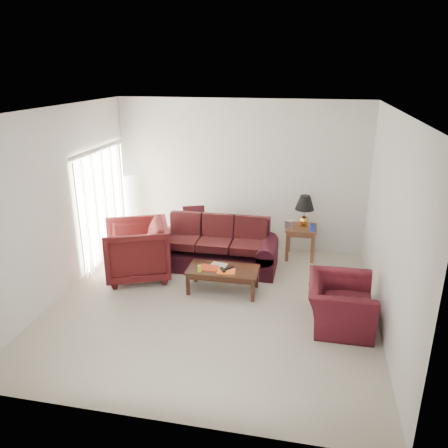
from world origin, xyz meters
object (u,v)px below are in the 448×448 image
(floor_lamp, at_px, (131,210))
(coffee_table, at_px, (223,280))
(sofa, at_px, (216,245))
(armchair_right, at_px, (340,304))
(end_table, at_px, (300,242))
(armchair_left, at_px, (137,250))

(floor_lamp, relative_size, coffee_table, 1.25)
(sofa, relative_size, floor_lamp, 1.53)
(sofa, relative_size, coffee_table, 1.91)
(sofa, xyz_separation_m, armchair_right, (2.17, -1.54, -0.11))
(end_table, relative_size, armchair_left, 0.57)
(end_table, relative_size, armchair_right, 0.60)
(end_table, distance_m, armchair_left, 3.16)
(end_table, bearing_deg, armchair_right, -74.44)
(sofa, bearing_deg, armchair_left, -158.66)
(sofa, height_order, coffee_table, sofa)
(armchair_right, bearing_deg, end_table, 15.84)
(armchair_left, distance_m, armchair_right, 3.58)
(floor_lamp, height_order, armchair_left, floor_lamp)
(floor_lamp, relative_size, armchair_left, 1.32)
(floor_lamp, xyz_separation_m, armchair_left, (0.73, -1.51, -0.23))
(armchair_left, bearing_deg, end_table, 94.12)
(sofa, distance_m, armchair_left, 1.44)
(armchair_left, relative_size, coffee_table, 0.95)
(end_table, relative_size, coffee_table, 0.54)
(armchair_left, xyz_separation_m, coffee_table, (1.61, -0.24, -0.30))
(armchair_left, relative_size, armchair_right, 1.05)
(armchair_left, height_order, armchair_right, armchair_left)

